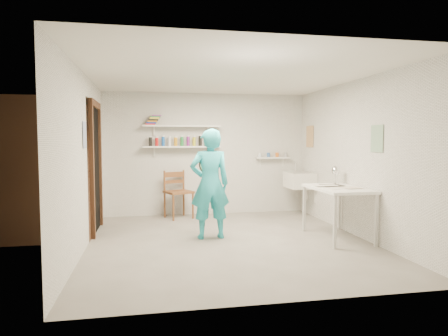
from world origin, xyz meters
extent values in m
cube|color=slate|center=(0.00, 0.00, -0.01)|extent=(4.00, 4.50, 0.02)
cube|color=silver|center=(0.00, 0.00, 2.41)|extent=(4.00, 4.50, 0.02)
cube|color=silver|center=(0.00, 2.26, 1.20)|extent=(4.00, 0.02, 2.40)
cube|color=silver|center=(0.00, -2.26, 1.20)|extent=(4.00, 0.02, 2.40)
cube|color=silver|center=(-2.01, 0.00, 1.20)|extent=(0.02, 4.50, 2.40)
cube|color=silver|center=(2.01, 0.00, 1.20)|extent=(0.02, 4.50, 2.40)
cube|color=black|center=(-1.99, 1.05, 1.00)|extent=(0.02, 0.90, 2.00)
cube|color=brown|center=(-2.70, 1.05, 1.05)|extent=(1.40, 1.50, 2.10)
cube|color=brown|center=(-1.97, 1.05, 2.05)|extent=(0.06, 1.05, 0.10)
cube|color=brown|center=(-1.97, 0.55, 1.00)|extent=(0.06, 0.10, 2.00)
cube|color=brown|center=(-1.97, 1.55, 1.00)|extent=(0.06, 0.10, 2.00)
cube|color=white|center=(-0.50, 2.13, 1.35)|extent=(1.50, 0.22, 0.03)
cube|color=white|center=(-0.50, 2.13, 1.75)|extent=(1.50, 0.22, 0.03)
cube|color=white|center=(1.35, 2.17, 1.12)|extent=(0.70, 0.14, 0.03)
cube|color=#334C7F|center=(-1.99, 0.05, 1.55)|extent=(0.01, 0.28, 0.36)
cube|color=#995933|center=(1.99, 1.80, 1.55)|extent=(0.01, 0.34, 0.42)
cube|color=#3F724C|center=(1.99, -0.55, 1.50)|extent=(0.01, 0.30, 0.38)
cube|color=white|center=(1.75, 1.70, 0.70)|extent=(0.48, 0.60, 0.30)
imported|color=#29BCCD|center=(-0.24, 0.26, 0.82)|extent=(0.62, 0.42, 1.65)
cylinder|color=#F0EDA3|center=(-0.23, 0.48, 1.10)|extent=(0.30, 0.05, 0.30)
cube|color=brown|center=(-0.59, 1.91, 0.50)|extent=(0.60, 0.58, 1.00)
cube|color=white|center=(1.64, -0.11, 0.39)|extent=(0.70, 1.16, 0.77)
sphere|color=white|center=(1.83, 0.35, 0.99)|extent=(0.15, 0.15, 0.15)
cylinder|color=black|center=(-1.14, 2.13, 1.45)|extent=(0.06, 0.06, 0.17)
cylinder|color=red|center=(-1.01, 2.13, 1.45)|extent=(0.06, 0.06, 0.17)
cylinder|color=blue|center=(-0.88, 2.13, 1.45)|extent=(0.06, 0.06, 0.17)
cylinder|color=white|center=(-0.75, 2.13, 1.45)|extent=(0.06, 0.06, 0.17)
cylinder|color=orange|center=(-0.63, 2.13, 1.45)|extent=(0.06, 0.06, 0.17)
cylinder|color=#268C3F|center=(-0.50, 2.13, 1.45)|extent=(0.06, 0.06, 0.17)
cylinder|color=#8C268C|center=(-0.37, 2.13, 1.45)|extent=(0.06, 0.06, 0.17)
cylinder|color=gold|center=(-0.25, 2.13, 1.45)|extent=(0.06, 0.06, 0.17)
cylinder|color=black|center=(-0.12, 2.13, 1.45)|extent=(0.06, 0.06, 0.17)
cylinder|color=red|center=(0.01, 2.13, 1.45)|extent=(0.06, 0.06, 0.17)
cylinder|color=blue|center=(0.14, 2.13, 1.45)|extent=(0.06, 0.06, 0.17)
cube|color=red|center=(-1.10, 2.13, 1.78)|extent=(0.18, 0.14, 0.03)
cube|color=#1933A5|center=(-1.08, 2.13, 1.81)|extent=(0.18, 0.14, 0.03)
cube|color=orange|center=(-1.06, 2.13, 1.83)|extent=(0.18, 0.14, 0.03)
cube|color=black|center=(-1.04, 2.13, 1.86)|extent=(0.18, 0.14, 0.03)
cube|color=yellow|center=(-1.02, 2.13, 1.89)|extent=(0.18, 0.14, 0.03)
cube|color=#338C4C|center=(-1.00, 2.13, 1.92)|extent=(0.18, 0.14, 0.03)
cube|color=#8C3F8C|center=(-0.98, 2.13, 1.95)|extent=(0.18, 0.14, 0.03)
cylinder|color=silver|center=(1.14, 2.17, 1.18)|extent=(0.07, 0.07, 0.09)
cylinder|color=#335999|center=(1.28, 2.17, 1.18)|extent=(0.07, 0.07, 0.09)
cylinder|color=orange|center=(1.42, 2.17, 1.18)|extent=(0.07, 0.07, 0.09)
cylinder|color=#999999|center=(1.56, 2.17, 1.18)|extent=(0.07, 0.07, 0.09)
cube|color=silver|center=(1.64, -0.11, 0.78)|extent=(0.30, 0.22, 0.00)
cube|color=#4C4742|center=(1.64, -0.11, 0.78)|extent=(0.30, 0.22, 0.00)
cube|color=beige|center=(1.64, -0.11, 0.78)|extent=(0.30, 0.22, 0.00)
cube|color=#383330|center=(1.64, -0.11, 0.79)|extent=(0.30, 0.22, 0.00)
cube|color=silver|center=(1.64, -0.11, 0.79)|extent=(0.30, 0.22, 0.00)
camera|label=1|loc=(-1.15, -5.62, 1.48)|focal=32.00mm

